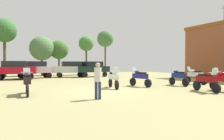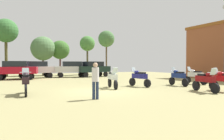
% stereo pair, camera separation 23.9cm
% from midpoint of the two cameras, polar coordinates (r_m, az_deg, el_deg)
% --- Properties ---
extents(ground_plane, '(44.00, 52.00, 0.02)m').
position_cam_midpoint_polar(ground_plane, '(13.14, -2.91, -5.77)').
color(ground_plane, '#938B59').
extents(motorcycle_1, '(0.62, 2.08, 1.45)m').
position_cam_midpoint_polar(motorcycle_1, '(17.09, 17.94, -1.71)').
color(motorcycle_1, black).
rests_on(motorcycle_1, ground).
extents(motorcycle_4, '(0.66, 2.19, 1.44)m').
position_cam_midpoint_polar(motorcycle_4, '(13.86, 24.57, -2.55)').
color(motorcycle_4, black).
rests_on(motorcycle_4, ground).
extents(motorcycle_6, '(0.67, 2.13, 1.46)m').
position_cam_midpoint_polar(motorcycle_6, '(18.86, 22.04, -1.42)').
color(motorcycle_6, black).
rests_on(motorcycle_6, ground).
extents(motorcycle_7, '(0.62, 2.24, 1.47)m').
position_cam_midpoint_polar(motorcycle_7, '(12.35, -21.94, -2.95)').
color(motorcycle_7, black).
rests_on(motorcycle_7, ground).
extents(motorcycle_8, '(0.74, 2.12, 1.44)m').
position_cam_midpoint_polar(motorcycle_8, '(15.79, 7.87, -1.92)').
color(motorcycle_8, black).
rests_on(motorcycle_8, ground).
extents(motorcycle_9, '(0.69, 2.14, 1.46)m').
position_cam_midpoint_polar(motorcycle_9, '(14.52, 0.65, -2.19)').
color(motorcycle_9, black).
rests_on(motorcycle_9, ground).
extents(car_3, '(4.53, 2.45, 2.00)m').
position_cam_midpoint_polar(car_3, '(27.15, -10.58, 0.54)').
color(car_3, black).
rests_on(car_3, ground).
extents(car_4, '(4.51, 2.38, 2.00)m').
position_cam_midpoint_polar(car_4, '(26.51, -19.81, 0.44)').
color(car_4, black).
rests_on(car_4, ground).
extents(car_5, '(4.58, 2.65, 2.00)m').
position_cam_midpoint_polar(car_5, '(24.66, -24.43, 0.31)').
color(car_5, black).
rests_on(car_5, ground).
extents(car_6, '(4.51, 2.40, 2.00)m').
position_cam_midpoint_polar(car_6, '(27.50, -4.88, 0.58)').
color(car_6, black).
rests_on(car_6, ground).
extents(person_1, '(0.43, 0.43, 1.75)m').
position_cam_midpoint_polar(person_1, '(9.99, -3.85, -2.16)').
color(person_1, '#202E4F').
rests_on(person_1, ground).
extents(tree_1, '(2.82, 2.82, 5.22)m').
position_cam_midpoint_polar(tree_1, '(32.64, -13.75, 5.32)').
color(tree_1, brown).
rests_on(tree_1, ground).
extents(tree_3, '(3.18, 3.18, 7.75)m').
position_cam_midpoint_polar(tree_3, '(31.90, -26.76, 9.41)').
color(tree_3, '#4D4825').
rests_on(tree_3, ground).
extents(tree_5, '(2.66, 2.66, 7.11)m').
position_cam_midpoint_polar(tree_5, '(34.45, -1.34, 8.39)').
color(tree_5, '#4E3D29').
rests_on(tree_5, ground).
extents(tree_6, '(3.47, 3.47, 5.66)m').
position_cam_midpoint_polar(tree_6, '(31.90, -18.08, 5.58)').
color(tree_6, brown).
rests_on(tree_6, ground).
extents(tree_7, '(2.29, 2.29, 5.95)m').
position_cam_midpoint_polar(tree_7, '(32.31, -6.53, 7.06)').
color(tree_7, '#4D472D').
rests_on(tree_7, ground).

